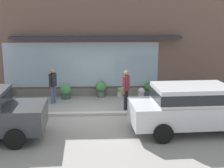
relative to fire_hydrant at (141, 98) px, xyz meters
name	(u,v)px	position (x,y,z in m)	size (l,w,h in m)	color
ground_plane	(97,114)	(-1.90, -0.76, -0.45)	(60.00, 60.00, 0.00)	gray
curb_strip	(97,114)	(-1.90, -0.96, -0.39)	(14.00, 0.24, 0.12)	#B2B2AD
storefront	(96,44)	(-1.92, 2.42, 2.07)	(14.00, 0.81, 5.18)	brown
fire_hydrant	(141,98)	(0.00, 0.00, 0.00)	(0.43, 0.40, 0.88)	#B2B2B7
pedestrian_with_handbag	(126,87)	(-0.69, -0.25, 0.53)	(0.42, 0.62, 1.68)	#232328
pedestrian_passerby	(53,83)	(-3.86, 0.90, 0.48)	(0.33, 0.44, 1.59)	#475675
parked_car_silver	(195,106)	(1.42, -2.89, 0.46)	(4.61, 2.21, 1.61)	silver
potted_plant_doorstep	(120,92)	(-0.78, 1.95, -0.21)	(0.26, 0.26, 0.47)	#B7B2A3
potted_plant_near_hydrant	(149,89)	(0.64, 1.98, -0.09)	(0.40, 0.40, 0.68)	#33473D
potted_plant_corner_tall	(66,91)	(-3.38, 1.66, -0.10)	(0.52, 0.52, 0.69)	#33473D
potted_plant_trailing_edge	(195,93)	(2.89, 1.70, -0.24)	(0.28, 0.28, 0.43)	#9E6042
potted_plant_by_entrance	(9,93)	(-6.04, 1.70, -0.14)	(0.32, 0.32, 0.60)	#4C4C51
potted_plant_window_right	(101,88)	(-1.70, 1.91, -0.03)	(0.51, 0.51, 0.77)	#4C4C51
potted_plant_window_center	(178,89)	(2.06, 1.86, -0.07)	(0.50, 0.50, 0.75)	#4C4C51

